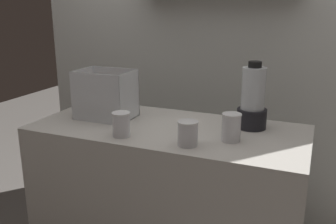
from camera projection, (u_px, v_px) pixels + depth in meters
counter at (168, 204)px, 2.04m from camera, size 1.40×0.64×0.90m
back_wall_unit at (212, 43)px, 2.49m from camera, size 2.60×0.24×2.50m
carrot_display_bin at (106, 103)px, 2.05m from camera, size 0.30×0.22×0.27m
blender_pitcher at (253, 101)px, 1.86m from camera, size 0.15×0.15×0.34m
juice_cup_mango_far_left at (121, 126)px, 1.76m from camera, size 0.09×0.09×0.12m
juice_cup_orange_left at (188, 135)px, 1.65m from camera, size 0.09×0.09×0.11m
juice_cup_orange_middle at (231, 129)px, 1.70m from camera, size 0.09×0.09×0.13m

